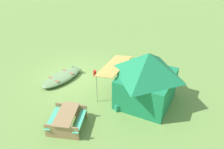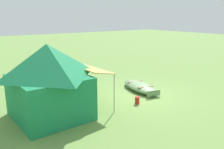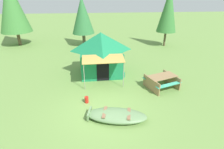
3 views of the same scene
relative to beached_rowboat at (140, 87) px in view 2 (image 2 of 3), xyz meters
name	(u,v)px [view 2 (image 2 of 3)]	position (x,y,z in m)	size (l,w,h in m)	color
ground_plane	(138,96)	(-0.59, 0.71, -0.19)	(80.00, 80.00, 0.00)	#6C9247
beached_rowboat	(140,87)	(0.00, 0.00, 0.00)	(2.82, 1.61, 0.37)	#658858
canvas_cabin_tent	(49,80)	(-0.43, 4.99, 1.25)	(2.94, 3.68, 2.78)	#1B7F4D
picnic_table	(69,77)	(2.94, 2.59, 0.28)	(2.05, 1.96, 0.75)	#96764E
cooler_box	(60,99)	(0.73, 4.12, -0.02)	(0.52, 0.37, 0.35)	#21845B
fuel_can	(137,100)	(-1.35, 1.43, -0.03)	(0.20, 0.20, 0.32)	red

